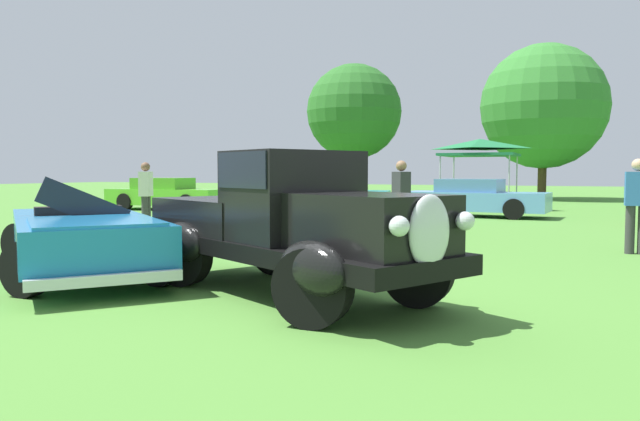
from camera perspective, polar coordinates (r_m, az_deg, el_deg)
The scene contains 13 objects.
ground_plane at distance 7.38m, azimuth -1.72°, elevation -7.81°, with size 120.00×120.00×0.00m, color #4C8433.
feature_pickup_truck at distance 7.25m, azimuth -2.92°, elevation -1.06°, with size 4.69×3.39×1.70m.
neighbor_convertible at distance 9.24m, azimuth -21.09°, elevation -2.09°, with size 4.64×4.22×1.40m.
show_car_lime at distance 24.17m, azimuth -14.09°, elevation 1.48°, with size 4.63×1.98×1.22m.
show_car_teal at distance 21.43m, azimuth 0.63°, elevation 1.33°, with size 4.48×2.53×1.22m.
show_car_skyblue at distance 20.57m, azimuth 14.09°, elevation 1.12°, with size 4.63×1.99×1.22m.
spectator_near_truck at distance 12.77m, azimuth 7.53°, elevation 1.14°, with size 0.45×0.45×1.69m.
spectator_between_cars at distance 12.22m, azimuth 27.34°, elevation 0.65°, with size 0.41×0.26×1.69m.
spectator_by_row at distance 15.15m, azimuth -7.26°, elevation 1.53°, with size 0.46×0.43×1.69m.
spectator_far_side at distance 15.65m, azimuth -15.85°, elevation 1.49°, with size 0.37×0.46×1.69m.
canopy_tent_left_field at distance 24.39m, azimuth 14.61°, elevation 5.77°, with size 2.76×2.76×2.71m.
treeline_far_left at distance 34.86m, azimuth 3.17°, elevation 9.12°, with size 5.30×5.30×7.46m.
treeline_mid_left at distance 34.44m, azimuth 20.03°, elevation 9.04°, with size 6.46×6.46×8.07m.
Camera 1 is at (3.13, -6.52, 1.46)m, focal length 34.50 mm.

